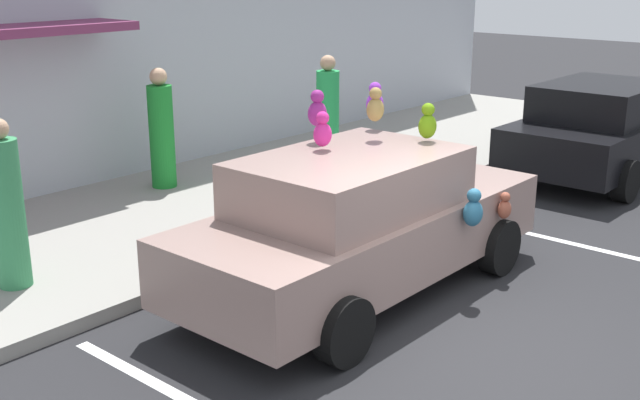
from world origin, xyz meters
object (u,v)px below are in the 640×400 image
(plush_covered_car, at_px, (360,221))
(parked_sedan_behind, at_px, (602,128))
(teddy_bear_on_sidewalk, at_px, (327,172))
(pedestrian_by_lamp, at_px, (8,210))
(pedestrian_walking_past, at_px, (162,132))
(pedestrian_near_shopfront, at_px, (328,122))

(plush_covered_car, relative_size, parked_sedan_behind, 1.05)
(plush_covered_car, bearing_deg, teddy_bear_on_sidewalk, 46.27)
(parked_sedan_behind, xyz_separation_m, pedestrian_by_lamp, (-8.91, 2.65, 0.19))
(pedestrian_by_lamp, bearing_deg, plush_covered_car, -46.48)
(parked_sedan_behind, distance_m, pedestrian_walking_past, 7.10)
(teddy_bear_on_sidewalk, height_order, pedestrian_walking_past, pedestrian_walking_past)
(teddy_bear_on_sidewalk, distance_m, pedestrian_near_shopfront, 1.05)
(plush_covered_car, height_order, pedestrian_near_shopfront, plush_covered_car)
(pedestrian_near_shopfront, distance_m, pedestrian_by_lamp, 5.41)
(plush_covered_car, bearing_deg, pedestrian_walking_past, 78.23)
(teddy_bear_on_sidewalk, distance_m, pedestrian_walking_past, 2.54)
(plush_covered_car, distance_m, pedestrian_walking_past, 4.56)
(plush_covered_car, xyz_separation_m, pedestrian_near_shopfront, (2.92, 2.91, 0.24))
(plush_covered_car, distance_m, teddy_bear_on_sidewalk, 3.27)
(plush_covered_car, relative_size, pedestrian_near_shopfront, 2.34)
(parked_sedan_behind, distance_m, pedestrian_by_lamp, 9.30)
(teddy_bear_on_sidewalk, distance_m, pedestrian_by_lamp, 4.77)
(parked_sedan_behind, xyz_separation_m, pedestrian_near_shopfront, (-3.51, 2.94, 0.25))
(teddy_bear_on_sidewalk, xyz_separation_m, pedestrian_near_shopfront, (0.67, 0.56, 0.58))
(plush_covered_car, bearing_deg, pedestrian_by_lamp, 133.52)
(parked_sedan_behind, bearing_deg, plush_covered_car, 179.73)
(plush_covered_car, bearing_deg, pedestrian_near_shopfront, 44.96)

